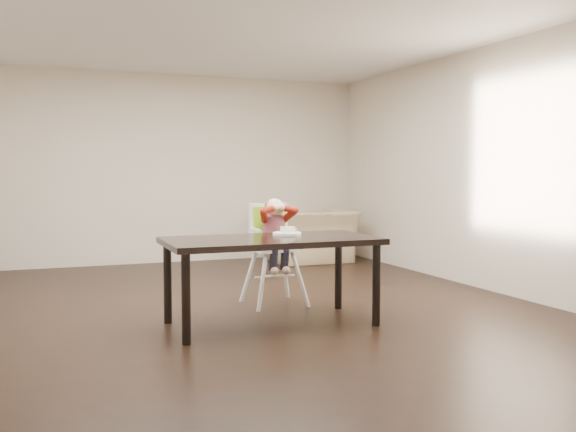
{
  "coord_description": "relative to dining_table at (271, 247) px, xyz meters",
  "views": [
    {
      "loc": [
        -1.63,
        -5.73,
        1.32
      ],
      "look_at": [
        0.62,
        0.01,
        0.89
      ],
      "focal_mm": 40.0,
      "sensor_mm": 36.0,
      "label": 1
    }
  ],
  "objects": [
    {
      "name": "dining_table",
      "position": [
        0.0,
        0.0,
        0.0
      ],
      "size": [
        1.8,
        0.9,
        0.75
      ],
      "color": "black",
      "rests_on": "ground"
    },
    {
      "name": "plate",
      "position": [
        0.21,
        0.16,
        0.1
      ],
      "size": [
        0.31,
        0.31,
        0.07
      ],
      "rotation": [
        0.0,
        0.0,
        0.26
      ],
      "color": "white",
      "rests_on": "dining_table"
    },
    {
      "name": "high_chair",
      "position": [
        0.31,
        0.8,
        0.07
      ],
      "size": [
        0.45,
        0.45,
        1.05
      ],
      "rotation": [
        0.0,
        0.0,
        0.02
      ],
      "color": "white",
      "rests_on": "ground"
    },
    {
      "name": "ground",
      "position": [
        -0.22,
        0.61,
        -0.67
      ],
      "size": [
        7.0,
        7.0,
        0.0
      ],
      "primitive_type": "plane",
      "color": "black",
      "rests_on": "ground"
    },
    {
      "name": "armchair",
      "position": [
        1.84,
        3.41,
        -0.16
      ],
      "size": [
        1.19,
        0.8,
        1.02
      ],
      "primitive_type": "imported",
      "rotation": [
        0.0,
        0.0,
        3.1
      ],
      "color": "tan",
      "rests_on": "ground"
    },
    {
      "name": "room_walls",
      "position": [
        -0.22,
        0.61,
        1.18
      ],
      "size": [
        6.02,
        7.02,
        2.71
      ],
      "color": "beige",
      "rests_on": "ground"
    }
  ]
}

